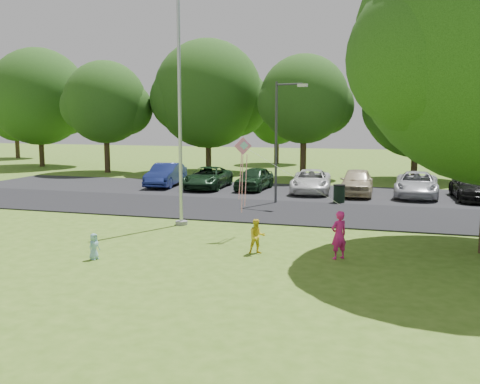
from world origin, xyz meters
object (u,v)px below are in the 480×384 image
(trash_can, at_px, (339,194))
(child_blue, at_px, (94,246))
(street_lamp, at_px, (280,131))
(kite, at_px, (244,158))
(woman, at_px, (339,235))
(child_yellow, at_px, (257,236))
(flagpole, at_px, (180,122))

(trash_can, bearing_deg, child_blue, -115.17)
(street_lamp, xyz_separation_m, kite, (0.34, -7.75, -0.77))
(woman, relative_size, child_blue, 1.84)
(child_yellow, bearing_deg, child_blue, 176.80)
(street_lamp, relative_size, kite, 1.52)
(woman, height_order, kite, kite)
(flagpole, bearing_deg, street_lamp, 66.36)
(kite, bearing_deg, child_yellow, -90.89)
(child_yellow, bearing_deg, woman, -25.79)
(child_blue, height_order, kite, kite)
(child_yellow, bearing_deg, flagpole, 111.06)
(kite, bearing_deg, trash_can, 47.07)
(flagpole, relative_size, kite, 2.50)
(woman, distance_m, kite, 4.71)
(kite, bearing_deg, child_blue, -156.96)
(flagpole, xyz_separation_m, child_yellow, (4.14, -3.63, -3.60))
(kite, bearing_deg, street_lamp, 65.67)
(flagpole, height_order, trash_can, flagpole)
(trash_can, height_order, kite, kite)
(trash_can, height_order, woman, woman)
(kite, bearing_deg, woman, -56.44)
(trash_can, distance_m, child_blue, 14.38)
(woman, xyz_separation_m, child_blue, (-7.24, -2.21, -0.35))
(child_blue, bearing_deg, woman, -60.02)
(street_lamp, bearing_deg, child_blue, -88.25)
(street_lamp, bearing_deg, woman, -50.99)
(street_lamp, height_order, kite, street_lamp)
(street_lamp, relative_size, trash_can, 6.27)
(child_blue, bearing_deg, trash_can, -12.13)
(trash_can, distance_m, kite, 9.41)
(street_lamp, distance_m, child_blue, 12.87)
(flagpole, height_order, child_yellow, flagpole)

